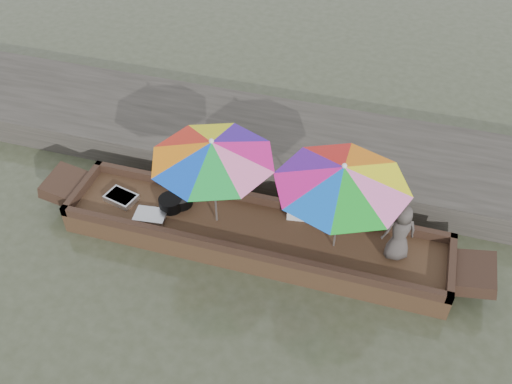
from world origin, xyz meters
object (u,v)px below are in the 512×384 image
(tray_crayfish, at_px, (121,198))
(tray_scallop, at_px, (150,215))
(supply_bag, at_px, (297,210))
(umbrella_bow, at_px, (214,182))
(boat_hull, at_px, (254,236))
(cooking_pot, at_px, (171,203))
(charcoal_grill, at_px, (180,199))
(umbrella_stern, at_px, (339,207))
(vendor, at_px, (400,232))

(tray_crayfish, height_order, tray_scallop, tray_crayfish)
(supply_bag, height_order, umbrella_bow, umbrella_bow)
(umbrella_bow, bearing_deg, tray_scallop, -167.00)
(boat_hull, relative_size, cooking_pot, 15.82)
(cooking_pot, xyz_separation_m, tray_scallop, (-0.23, -0.28, -0.07))
(tray_scallop, bearing_deg, supply_bag, 17.14)
(charcoal_grill, height_order, supply_bag, supply_bag)
(tray_crayfish, bearing_deg, charcoal_grill, 11.58)
(tray_crayfish, xyz_separation_m, umbrella_bow, (1.60, 0.01, 0.73))
(charcoal_grill, bearing_deg, umbrella_stern, -4.15)
(tray_scallop, bearing_deg, umbrella_stern, 4.68)
(tray_scallop, height_order, supply_bag, supply_bag)
(boat_hull, distance_m, tray_crayfish, 2.20)
(cooking_pot, bearing_deg, charcoal_grill, 50.84)
(tray_crayfish, xyz_separation_m, umbrella_stern, (3.41, 0.01, 0.73))
(boat_hull, height_order, umbrella_bow, umbrella_bow)
(boat_hull, height_order, charcoal_grill, charcoal_grill)
(umbrella_bow, bearing_deg, vendor, 1.39)
(boat_hull, distance_m, umbrella_stern, 1.54)
(vendor, relative_size, umbrella_bow, 0.53)
(vendor, xyz_separation_m, umbrella_bow, (-2.68, -0.07, 0.30))
(tray_scallop, height_order, umbrella_stern, umbrella_stern)
(tray_crayfish, height_order, charcoal_grill, charcoal_grill)
(supply_bag, bearing_deg, charcoal_grill, -172.07)
(cooking_pot, relative_size, tray_scallop, 0.77)
(vendor, bearing_deg, tray_scallop, -16.02)
(tray_scallop, distance_m, supply_bag, 2.24)
(vendor, bearing_deg, charcoal_grill, -22.56)
(vendor, bearing_deg, boat_hull, -18.82)
(tray_crayfish, bearing_deg, supply_bag, 9.18)
(boat_hull, bearing_deg, tray_crayfish, -179.67)
(tray_crayfish, bearing_deg, umbrella_bow, 0.45)
(boat_hull, bearing_deg, umbrella_stern, 0.00)
(tray_crayfish, xyz_separation_m, tray_scallop, (0.60, -0.22, -0.01))
(cooking_pot, bearing_deg, tray_crayfish, -175.96)
(umbrella_bow, distance_m, umbrella_stern, 1.81)
(supply_bag, bearing_deg, tray_crayfish, -170.82)
(umbrella_bow, bearing_deg, boat_hull, 0.00)
(tray_scallop, bearing_deg, boat_hull, 8.21)
(vendor, bearing_deg, umbrella_stern, -16.33)
(tray_crayfish, bearing_deg, boat_hull, 0.33)
(tray_scallop, relative_size, vendor, 0.50)
(tray_crayfish, bearing_deg, umbrella_stern, 0.21)
(boat_hull, relative_size, supply_bag, 20.87)
(tray_scallop, relative_size, umbrella_bow, 0.27)
(tray_scallop, bearing_deg, vendor, 4.59)
(vendor, bearing_deg, tray_crayfish, -19.57)
(charcoal_grill, xyz_separation_m, supply_bag, (1.81, 0.25, 0.04))
(umbrella_bow, bearing_deg, cooking_pot, 176.59)
(tray_scallop, xyz_separation_m, vendor, (3.68, 0.30, 0.45))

